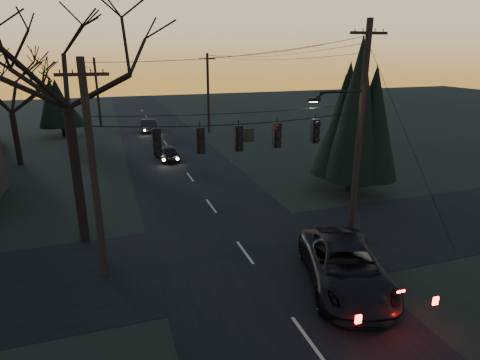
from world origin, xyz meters
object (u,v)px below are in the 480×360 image
object	(u,v)px
utility_pole_far_r	(209,132)
suv_near	(345,267)
utility_pole_left	(106,275)
sedan_oncoming_b	(149,125)
evergreen_right	(354,116)
sedan_oncoming_a	(167,152)
utility_pole_right	(350,236)
bare_tree_left	(60,46)
utility_pole_far_l	(101,126)

from	to	relation	value
utility_pole_far_r	suv_near	bearing A→B (deg)	-94.96
utility_pole_left	sedan_oncoming_b	xyz separation A→B (m)	(5.20, 30.54, 0.71)
evergreen_right	sedan_oncoming_a	size ratio (longest dim) A/B	2.28
utility_pole_right	evergreen_right	size ratio (longest dim) A/B	1.17
evergreen_right	bare_tree_left	bearing A→B (deg)	-172.25
utility_pole_right	sedan_oncoming_a	size ratio (longest dim) A/B	2.67
sedan_oncoming_b	utility_pole_right	bearing A→B (deg)	111.91
utility_pole_left	suv_near	bearing A→B (deg)	-23.13
evergreen_right	sedan_oncoming_b	world-z (taller)	evergreen_right
utility_pole_far_l	sedan_oncoming_a	xyz separation A→B (m)	(5.20, -18.60, 0.64)
evergreen_right	sedan_oncoming_b	size ratio (longest dim) A/B	1.98
evergreen_right	sedan_oncoming_a	bearing A→B (deg)	130.62
suv_near	sedan_oncoming_b	distance (m)	34.45
utility_pole_far_r	bare_tree_left	xyz separation A→B (m)	(-12.37, -24.35, 8.85)
utility_pole_left	sedan_oncoming_a	size ratio (longest dim) A/B	2.27
utility_pole_far_l	bare_tree_left	size ratio (longest dim) A/B	0.63
utility_pole_far_l	sedan_oncoming_b	distance (m)	7.58
utility_pole_right	utility_pole_far_l	world-z (taller)	utility_pole_right
utility_pole_left	sedan_oncoming_a	xyz separation A→B (m)	(5.20, 17.40, 0.64)
utility_pole_far_r	sedan_oncoming_b	size ratio (longest dim) A/B	1.97
utility_pole_right	bare_tree_left	xyz separation A→B (m)	(-12.37, 3.65, 8.85)
utility_pole_far_r	utility_pole_right	bearing A→B (deg)	-90.00
bare_tree_left	sedan_oncoming_b	distance (m)	28.74
utility_pole_far_r	suv_near	xyz separation A→B (m)	(-2.75, -31.74, 0.83)
utility_pole_left	sedan_oncoming_a	bearing A→B (deg)	73.36
bare_tree_left	sedan_oncoming_b	bearing A→B (deg)	77.27
suv_near	utility_pole_far_r	bearing A→B (deg)	102.85
utility_pole_right	sedan_oncoming_b	distance (m)	31.19
evergreen_right	utility_pole_far_r	bearing A→B (deg)	99.29
sedan_oncoming_b	sedan_oncoming_a	bearing A→B (deg)	100.25
utility_pole_left	utility_pole_far_l	size ratio (longest dim) A/B	1.06
utility_pole_left	sedan_oncoming_b	distance (m)	30.98
utility_pole_left	bare_tree_left	xyz separation A→B (m)	(-0.87, 3.65, 8.85)
bare_tree_left	evergreen_right	distance (m)	16.63
utility_pole_left	evergreen_right	bearing A→B (deg)	21.07
bare_tree_left	utility_pole_right	bearing A→B (deg)	-16.44
utility_pole_left	sedan_oncoming_a	world-z (taller)	utility_pole_left
sedan_oncoming_a	sedan_oncoming_b	size ratio (longest dim) A/B	0.87
utility_pole_left	utility_pole_far_l	world-z (taller)	utility_pole_left
utility_pole_left	utility_pole_far_r	bearing A→B (deg)	67.67
suv_near	evergreen_right	bearing A→B (deg)	74.11
suv_near	sedan_oncoming_a	bearing A→B (deg)	117.34
utility_pole_far_l	sedan_oncoming_b	world-z (taller)	utility_pole_far_l
suv_near	utility_pole_left	bearing A→B (deg)	174.68
utility_pole_far_r	sedan_oncoming_b	distance (m)	6.83
utility_pole_far_r	evergreen_right	xyz separation A→B (m)	(3.62, -22.17, 4.85)
suv_near	sedan_oncoming_b	bearing A→B (deg)	113.72
utility_pole_far_r	evergreen_right	world-z (taller)	evergreen_right
utility_pole_far_r	utility_pole_far_l	xyz separation A→B (m)	(-11.50, 8.00, 0.00)
utility_pole_left	bare_tree_left	size ratio (longest dim) A/B	0.67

